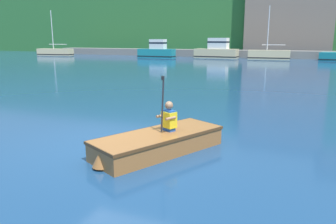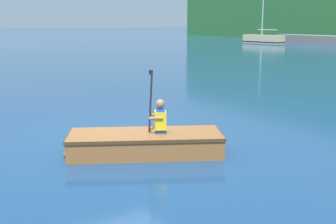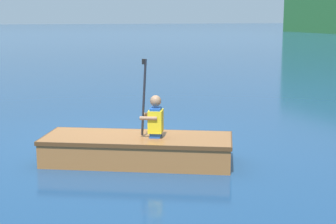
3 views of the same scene
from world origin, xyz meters
TOP-DOWN VIEW (x-y plane):
  - ground_plane at (0.00, 0.00)m, footprint 300.00×300.00m
  - shoreline_ridge at (0.00, 50.95)m, footprint 120.00×20.00m
  - waterfront_warehouse_left at (1.39, 44.86)m, footprint 11.25×10.72m
  - marina_dock at (0.00, 36.54)m, footprint 62.14×2.40m
  - moored_boat_dock_west_end at (-13.26, 31.58)m, footprint 4.75×1.49m
  - moored_boat_dock_west_inner at (-28.85, 31.15)m, footprint 5.25×2.15m
  - moored_boat_dock_center_far at (-0.06, 33.79)m, footprint 4.77×1.76m
  - moored_boat_dock_east_end at (-6.24, 33.93)m, footprint 5.39×2.05m
  - rowboat_foreground at (1.22, -0.05)m, footprint 2.22×3.06m
  - person_paddler at (1.36, 0.24)m, footprint 0.43×0.43m

SIDE VIEW (x-z plane):
  - ground_plane at x=0.00m, z-range 0.00..0.00m
  - rowboat_foreground at x=1.22m, z-range 0.03..0.45m
  - marina_dock at x=0.00m, z-range 0.00..0.90m
  - moored_boat_dock_west_inner at x=-28.85m, z-range -2.60..3.52m
  - moored_boat_dock_center_far at x=-0.06m, z-range -2.47..3.49m
  - person_paddler at x=1.36m, z-range 0.11..1.30m
  - moored_boat_dock_west_end at x=-13.26m, z-range -0.29..1.96m
  - moored_boat_dock_east_end at x=-6.24m, z-range -0.30..2.12m
  - shoreline_ridge at x=0.00m, z-range 0.00..11.99m
  - waterfront_warehouse_left at x=1.39m, z-range 0.01..13.18m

